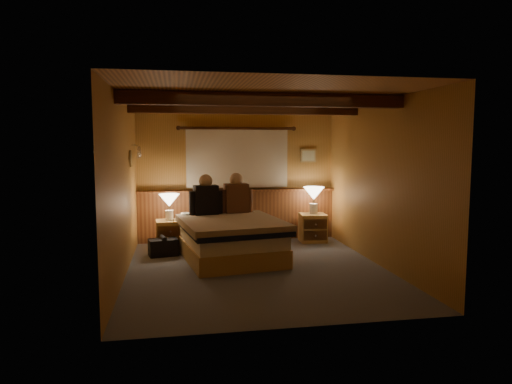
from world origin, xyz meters
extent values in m
plane|color=#525962|center=(0.00, 0.00, 0.00)|extent=(4.20, 4.20, 0.00)
plane|color=#E09C54|center=(0.00, 0.00, 2.40)|extent=(4.20, 4.20, 0.00)
plane|color=#B68241|center=(0.00, 2.10, 1.20)|extent=(3.60, 0.00, 3.60)
plane|color=#B68241|center=(-1.80, 0.00, 1.20)|extent=(0.00, 4.20, 4.20)
plane|color=#B68241|center=(1.80, 0.00, 1.20)|extent=(0.00, 4.20, 4.20)
plane|color=#B68241|center=(0.00, -2.10, 1.20)|extent=(3.60, 0.00, 3.60)
cube|color=brown|center=(0.00, 2.04, 0.45)|extent=(3.60, 0.12, 0.90)
cube|color=brown|center=(0.00, 1.98, 0.92)|extent=(3.60, 0.22, 0.04)
cylinder|color=#4F2913|center=(0.00, 2.02, 2.05)|extent=(2.10, 0.05, 0.05)
sphere|color=#4F2913|center=(-1.05, 2.02, 2.05)|extent=(0.08, 0.08, 0.08)
sphere|color=#4F2913|center=(1.05, 2.02, 2.05)|extent=(0.08, 0.08, 0.08)
cube|color=white|center=(0.00, 2.03, 1.50)|extent=(1.85, 0.08, 1.05)
cube|color=#4F2913|center=(0.00, -0.60, 2.31)|extent=(3.60, 0.15, 0.16)
cube|color=#4F2913|center=(0.00, 0.90, 2.31)|extent=(3.60, 0.15, 0.16)
cylinder|color=silver|center=(-1.74, 1.60, 1.75)|extent=(0.03, 0.55, 0.03)
torus|color=silver|center=(-1.71, 1.45, 1.63)|extent=(0.01, 0.21, 0.21)
torus|color=silver|center=(-1.71, 1.68, 1.63)|extent=(0.01, 0.21, 0.21)
cube|color=tan|center=(1.35, 2.08, 1.55)|extent=(0.30, 0.03, 0.25)
cube|color=#EDE4C3|center=(1.35, 2.06, 1.55)|extent=(0.24, 0.01, 0.19)
cube|color=tan|center=(-0.31, 0.68, 0.13)|extent=(1.61, 1.98, 0.27)
cube|color=white|center=(-0.31, 0.68, 0.38)|extent=(1.56, 1.93, 0.21)
cube|color=black|center=(-0.27, 0.46, 0.51)|extent=(1.61, 1.63, 0.07)
cube|color=tan|center=(-0.29, 0.57, 0.57)|extent=(1.68, 1.82, 0.11)
cube|color=white|center=(-0.75, 1.31, 0.55)|extent=(0.58, 0.38, 0.14)
cube|color=white|center=(-0.08, 1.42, 0.55)|extent=(0.58, 0.38, 0.14)
cube|color=tan|center=(-1.22, 1.46, 0.25)|extent=(0.48, 0.43, 0.50)
cube|color=brown|center=(-1.21, 1.26, 0.35)|extent=(0.41, 0.04, 0.17)
cube|color=brown|center=(-1.21, 1.26, 0.15)|extent=(0.41, 0.04, 0.17)
cylinder|color=silver|center=(-1.21, 1.26, 0.35)|extent=(0.03, 0.03, 0.03)
cylinder|color=silver|center=(-1.21, 1.26, 0.15)|extent=(0.03, 0.03, 0.03)
cube|color=tan|center=(1.33, 1.65, 0.25)|extent=(0.49, 0.45, 0.51)
cube|color=brown|center=(1.31, 1.45, 0.35)|extent=(0.42, 0.05, 0.18)
cube|color=brown|center=(1.31, 1.45, 0.15)|extent=(0.42, 0.05, 0.18)
cylinder|color=silver|center=(1.31, 1.45, 0.35)|extent=(0.03, 0.03, 0.03)
cylinder|color=silver|center=(1.31, 1.45, 0.15)|extent=(0.03, 0.03, 0.03)
cylinder|color=white|center=(-1.23, 1.46, 0.58)|extent=(0.13, 0.13, 0.17)
cylinder|color=silver|center=(-1.23, 1.46, 0.69)|extent=(0.02, 0.02, 0.09)
cone|color=beige|center=(-1.23, 1.46, 0.83)|extent=(0.34, 0.34, 0.21)
cylinder|color=white|center=(1.34, 1.66, 0.60)|extent=(0.15, 0.15, 0.19)
cylinder|color=silver|center=(1.34, 1.66, 0.73)|extent=(0.03, 0.03, 0.10)
cone|color=beige|center=(1.34, 1.66, 0.88)|extent=(0.38, 0.38, 0.23)
cube|color=black|center=(-0.63, 1.17, 0.85)|extent=(0.41, 0.28, 0.50)
cylinder|color=black|center=(-0.85, 1.13, 0.81)|extent=(0.12, 0.12, 0.40)
cylinder|color=black|center=(-0.42, 1.21, 0.81)|extent=(0.12, 0.12, 0.40)
sphere|color=tan|center=(-0.63, 1.17, 1.17)|extent=(0.22, 0.22, 0.22)
cube|color=#4E301F|center=(-0.12, 1.30, 0.85)|extent=(0.41, 0.27, 0.51)
cylinder|color=#4E301F|center=(-0.34, 1.27, 0.81)|extent=(0.12, 0.12, 0.41)
cylinder|color=#4E301F|center=(0.10, 1.32, 0.81)|extent=(0.12, 0.12, 0.41)
sphere|color=tan|center=(-0.12, 1.30, 1.18)|extent=(0.22, 0.22, 0.22)
cube|color=black|center=(-1.33, 1.03, 0.13)|extent=(0.49, 0.35, 0.27)
cylinder|color=black|center=(-1.33, 1.03, 0.29)|extent=(0.13, 0.28, 0.07)
camera|label=1|loc=(-1.11, -6.21, 1.76)|focal=32.00mm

